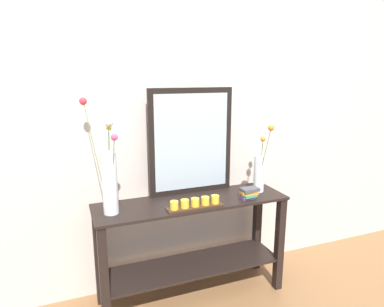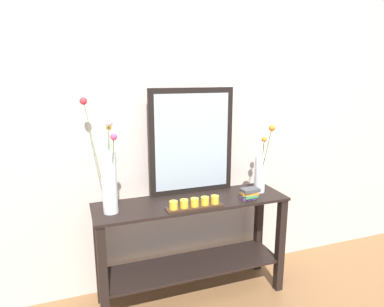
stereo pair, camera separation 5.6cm
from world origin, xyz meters
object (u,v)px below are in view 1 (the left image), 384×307
at_px(tall_vase_left, 109,177).
at_px(candle_tray, 195,204).
at_px(book_stack, 249,193).
at_px(console_table, 192,237).
at_px(vase_right, 260,171).
at_px(mirror_leaning, 191,142).

bearing_deg(tall_vase_left, candle_tray, -12.20).
bearing_deg(tall_vase_left, book_stack, -5.53).
bearing_deg(tall_vase_left, console_table, 1.66).
height_order(vase_right, book_stack, vase_right).
xyz_separation_m(tall_vase_left, book_stack, (0.97, -0.09, -0.20)).
xyz_separation_m(console_table, book_stack, (0.40, -0.11, 0.33)).
bearing_deg(book_stack, mirror_leaning, 140.99).
bearing_deg(vase_right, book_stack, -144.81).
height_order(console_table, tall_vase_left, tall_vase_left).
bearing_deg(console_table, book_stack, -15.46).
bearing_deg(tall_vase_left, mirror_leaning, 16.20).
relative_size(console_table, vase_right, 2.62).
bearing_deg(candle_tray, book_stack, 3.07).
distance_m(vase_right, candle_tray, 0.61).
distance_m(mirror_leaning, tall_vase_left, 0.67).
relative_size(tall_vase_left, candle_tray, 1.88).
bearing_deg(console_table, candle_tray, -102.55).
xyz_separation_m(console_table, tall_vase_left, (-0.57, -0.02, 0.52)).
bearing_deg(book_stack, candle_tray, -176.93).
distance_m(tall_vase_left, candle_tray, 0.59).
xyz_separation_m(vase_right, candle_tray, (-0.58, -0.13, -0.14)).
relative_size(console_table, tall_vase_left, 1.88).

